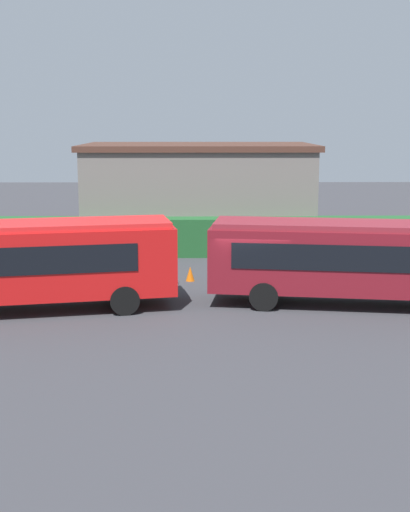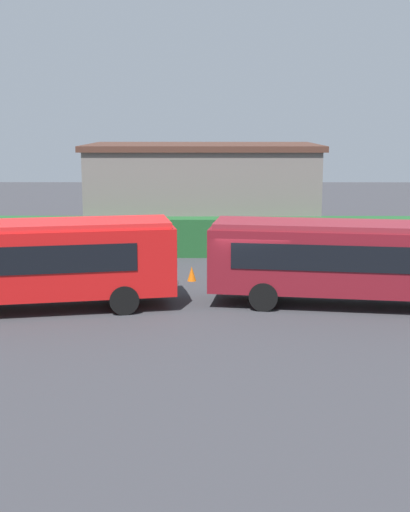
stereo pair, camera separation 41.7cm
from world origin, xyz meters
The scene contains 6 objects.
ground_plane centered at (0.00, 0.00, 0.00)m, with size 101.25×101.25×0.00m, color #38383D.
bus_red centered at (-7.39, -0.89, 1.78)m, with size 9.78×4.18×3.07m.
bus_maroon centered at (3.72, -0.35, 1.73)m, with size 10.54×3.85×2.97m.
hedge_row centered at (0.00, 9.17, 0.92)m, with size 62.63×1.42×1.84m, color #1F5629.
depot_building centered at (-1.79, 13.26, 2.63)m, with size 12.14×7.48×5.24m.
traffic_cone centered at (-2.15, 3.62, 0.30)m, with size 0.36×0.36×0.60m, color orange.
Camera 2 is at (-1.46, -24.23, 6.42)m, focal length 49.07 mm.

